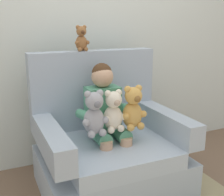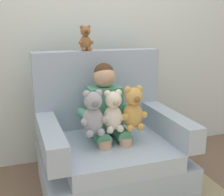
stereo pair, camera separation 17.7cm
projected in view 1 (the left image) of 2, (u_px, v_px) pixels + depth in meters
ground_plane at (111, 188)px, 2.34m from camera, size 8.00×8.00×0.00m
back_wall at (80, 21)px, 2.63m from camera, size 6.00×0.10×2.60m
armchair at (108, 148)px, 2.31m from camera, size 1.07×0.87×1.07m
seated_child at (106, 112)px, 2.23m from camera, size 0.45×0.39×0.82m
plush_grey at (94, 114)px, 2.02m from camera, size 0.19×0.16×0.33m
plush_cream at (113, 112)px, 2.10m from camera, size 0.18×0.15×0.31m
plush_honey at (133, 109)px, 2.14m from camera, size 0.20×0.16×0.33m
plush_brown_on_backrest at (81, 39)px, 2.32m from camera, size 0.12×0.10×0.21m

